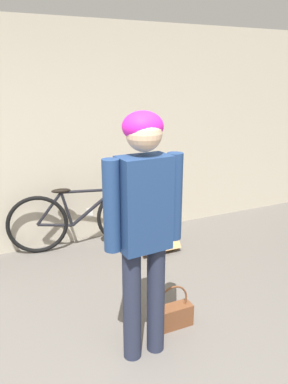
{
  "coord_description": "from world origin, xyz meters",
  "views": [
    {
      "loc": [
        -0.68,
        -1.38,
        1.99
      ],
      "look_at": [
        0.3,
        0.74,
        1.26
      ],
      "focal_mm": 35.0,
      "sensor_mm": 36.0,
      "label": 1
    }
  ],
  "objects_px": {
    "cardboard_box": "(151,239)",
    "person": "(144,215)",
    "handbag": "(173,315)",
    "bicycle": "(82,218)"
  },
  "relations": [
    {
      "from": "person",
      "to": "handbag",
      "type": "distance_m",
      "value": 1.06
    },
    {
      "from": "person",
      "to": "handbag",
      "type": "relative_size",
      "value": 4.72
    },
    {
      "from": "cardboard_box",
      "to": "bicycle",
      "type": "bearing_deg",
      "value": 158.32
    },
    {
      "from": "bicycle",
      "to": "cardboard_box",
      "type": "xyz_separation_m",
      "value": [
        0.76,
        -0.3,
        -0.29
      ]
    },
    {
      "from": "person",
      "to": "bicycle",
      "type": "height_order",
      "value": "person"
    },
    {
      "from": "cardboard_box",
      "to": "person",
      "type": "bearing_deg",
      "value": -117.53
    },
    {
      "from": "person",
      "to": "cardboard_box",
      "type": "relative_size",
      "value": 3.16
    },
    {
      "from": "person",
      "to": "bicycle",
      "type": "xyz_separation_m",
      "value": [
        0.1,
        1.95,
        -0.73
      ]
    },
    {
      "from": "person",
      "to": "bicycle",
      "type": "distance_m",
      "value": 2.08
    },
    {
      "from": "handbag",
      "to": "cardboard_box",
      "type": "bearing_deg",
      "value": 70.64
    }
  ]
}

